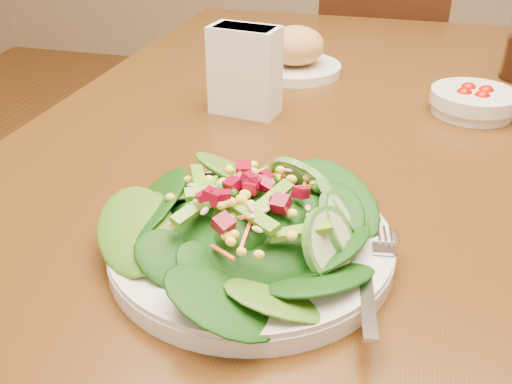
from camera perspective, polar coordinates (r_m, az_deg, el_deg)
dining_table at (r=0.96m, az=6.81°, el=1.68°), size 0.90×1.40×0.75m
chair_far at (r=1.92m, az=11.96°, el=9.26°), size 0.40×0.40×0.83m
salad_plate at (r=0.57m, az=0.45°, el=-3.80°), size 0.29×0.29×0.08m
bread_plate at (r=1.11m, az=3.93°, el=13.56°), size 0.18×0.18×0.09m
tomato_bowl at (r=0.98m, az=20.90°, el=8.47°), size 0.14×0.14×0.04m
napkin_holder at (r=0.91m, az=-1.12°, el=12.26°), size 0.11×0.07×0.14m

